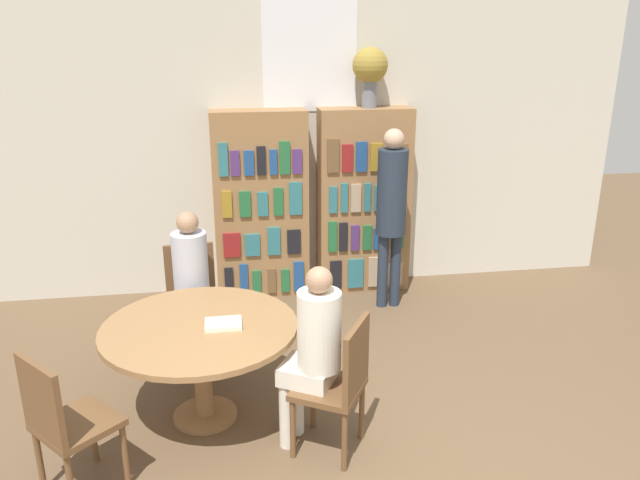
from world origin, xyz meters
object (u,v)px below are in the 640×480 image
(bookshelf_left, at_px, (261,206))
(chair_left_side, at_px, (192,294))
(chair_near_camera, at_px, (63,420))
(seated_reader_left, at_px, (192,279))
(chair_far_side, at_px, (340,381))
(librarian_standing, at_px, (392,202))
(bookshelf_right, at_px, (364,201))
(reading_table, at_px, (200,340))
(seated_reader_right, at_px, (313,347))
(flower_vase, at_px, (370,69))

(bookshelf_left, distance_m, chair_left_side, 1.36)
(chair_near_camera, xyz_separation_m, seated_reader_left, (0.66, 1.46, 0.20))
(chair_far_side, xyz_separation_m, librarian_standing, (0.88, 2.10, 0.53))
(bookshelf_right, distance_m, librarian_standing, 0.54)
(chair_near_camera, bearing_deg, bookshelf_right, 98.31)
(chair_left_side, bearing_deg, librarian_standing, -166.89)
(reading_table, height_order, seated_reader_right, seated_reader_right)
(flower_vase, relative_size, seated_reader_left, 0.45)
(bookshelf_left, height_order, flower_vase, flower_vase)
(librarian_standing, bearing_deg, flower_vase, 102.86)
(seated_reader_right, bearing_deg, bookshelf_right, 10.94)
(seated_reader_right, xyz_separation_m, librarian_standing, (1.03, 2.01, 0.33))
(chair_near_camera, bearing_deg, reading_table, 90.00)
(bookshelf_right, xyz_separation_m, chair_left_side, (-1.68, -1.12, -0.41))
(bookshelf_right, height_order, chair_left_side, bookshelf_right)
(reading_table, bearing_deg, chair_far_side, -30.33)
(reading_table, xyz_separation_m, librarian_standing, (1.73, 1.60, 0.44))
(bookshelf_left, xyz_separation_m, seated_reader_left, (-0.63, -1.30, -0.21))
(bookshelf_left, xyz_separation_m, chair_far_side, (0.30, -2.60, -0.41))
(seated_reader_left, bearing_deg, seated_reader_right, 116.98)
(reading_table, relative_size, seated_reader_left, 1.04)
(seated_reader_right, bearing_deg, seated_reader_left, 62.98)
(chair_left_side, bearing_deg, chair_near_camera, 63.00)
(reading_table, height_order, librarian_standing, librarian_standing)
(flower_vase, distance_m, seated_reader_left, 2.60)
(chair_far_side, bearing_deg, librarian_standing, 7.72)
(reading_table, xyz_separation_m, seated_reader_right, (0.70, -0.41, 0.11))
(bookshelf_left, height_order, seated_reader_right, bookshelf_left)
(bookshelf_left, height_order, chair_near_camera, bookshelf_left)
(reading_table, xyz_separation_m, chair_left_side, (-0.10, 0.98, -0.09))
(chair_far_side, distance_m, seated_reader_right, 0.27)
(bookshelf_left, relative_size, seated_reader_left, 1.48)
(bookshelf_left, distance_m, librarian_standing, 1.28)
(bookshelf_left, distance_m, flower_vase, 1.66)
(bookshelf_left, xyz_separation_m, chair_near_camera, (-1.29, -2.76, -0.41))
(flower_vase, height_order, seated_reader_left, flower_vase)
(flower_vase, relative_size, librarian_standing, 0.33)
(bookshelf_right, distance_m, reading_table, 2.65)
(bookshelf_right, height_order, librarian_standing, bookshelf_right)
(chair_near_camera, height_order, chair_far_side, same)
(bookshelf_left, bearing_deg, chair_left_side, -120.08)
(seated_reader_left, bearing_deg, reading_table, 90.00)
(reading_table, distance_m, seated_reader_left, 0.82)
(chair_left_side, distance_m, seated_reader_right, 1.61)
(seated_reader_right, relative_size, librarian_standing, 0.72)
(chair_far_side, distance_m, librarian_standing, 2.34)
(flower_vase, relative_size, seated_reader_right, 0.45)
(bookshelf_left, xyz_separation_m, seated_reader_right, (0.14, -2.51, -0.21))
(bookshelf_left, height_order, librarian_standing, bookshelf_left)
(bookshelf_right, distance_m, chair_left_side, 2.06)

